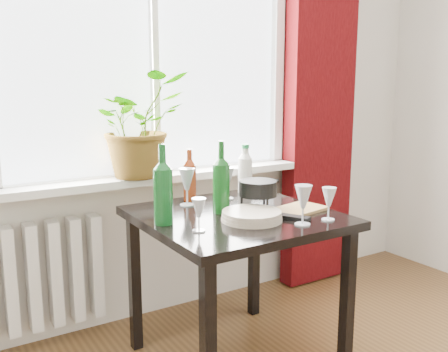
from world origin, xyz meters
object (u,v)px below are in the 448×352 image
table (236,232)px  wineglass_back_center (227,183)px  radiator (21,280)px  wineglass_front_right (303,205)px  wine_bottle_right (221,177)px  tv_remote (291,217)px  wineglass_front_left (199,215)px  cleaning_bottle (245,169)px  bottle_amber (190,174)px  fondue_pot (258,195)px  cutting_board (298,209)px  wineglass_back_left (187,187)px  plate_stack (252,216)px  wineglass_far_right (329,204)px  wine_bottle_left (163,184)px  potted_plant (138,125)px

table → wineglass_back_center: size_ratio=4.99×
radiator → wineglass_front_right: wineglass_front_right is taller
wine_bottle_right → tv_remote: bearing=-52.7°
wineglass_front_right → wineglass_front_left: 0.44m
cleaning_bottle → wineglass_front_left: size_ratio=1.89×
radiator → wineglass_back_center: 1.13m
cleaning_bottle → wineglass_front_right: cleaning_bottle is taller
bottle_amber → fondue_pot: (0.18, -0.34, -0.07)m
cutting_board → bottle_amber: bearing=125.6°
wineglass_front_right → wineglass_back_left: wineglass_back_left is taller
plate_stack → radiator: bearing=137.5°
table → cleaning_bottle: size_ratio=3.19×
wine_bottle_right → wineglass_back_center: size_ratio=1.99×
bottle_amber → cutting_board: size_ratio=1.02×
wineglass_back_left → tv_remote: wineglass_back_left is taller
wineglass_back_center → wineglass_back_left: wineglass_back_left is taller
wineglass_far_right → fondue_pot: wineglass_far_right is taller
wineglass_back_center → table: bearing=-114.3°
cleaning_bottle → wineglass_front_right: size_ratio=1.51×
wineglass_far_right → wine_bottle_left: bearing=152.3°
wine_bottle_left → plate_stack: 0.41m
wineglass_front_right → fondue_pot: (-0.01, 0.31, -0.02)m
wineglass_far_right → tv_remote: size_ratio=0.92×
fondue_pot → table: bearing=177.5°
fondue_pot → wineglass_back_left: bearing=130.4°
wine_bottle_right → bottle_amber: (-0.01, 0.29, -0.03)m
radiator → table: (0.85, -0.63, 0.27)m
potted_plant → plate_stack: (0.22, -0.71, -0.36)m
potted_plant → wineglass_back_left: 0.44m
table → fondue_pot: bearing=2.2°
potted_plant → fondue_pot: (0.36, -0.57, -0.31)m
wine_bottle_left → wine_bottle_right: bearing=5.7°
wine_bottle_right → plate_stack: size_ratio=1.26×
wineglass_front_left → wineglass_front_right: bearing=-19.9°
wine_bottle_left → plate_stack: wine_bottle_left is taller
table → cutting_board: cutting_board is taller
wine_bottle_left → wineglass_front_right: (0.49, -0.33, -0.09)m
wineglass_far_right → wineglass_front_left: wineglass_far_right is taller
potted_plant → fondue_pot: potted_plant is taller
bottle_amber → fondue_pot: size_ratio=1.31×
table → cleaning_bottle: 0.50m
wineglass_back_center → cutting_board: wineglass_back_center is taller
wine_bottle_right → wineglass_front_right: size_ratio=1.92×
table → wine_bottle_right: bearing=133.1°
wineglass_back_left → table: bearing=-64.1°
wineglass_far_right → wineglass_back_left: bearing=125.3°
wineglass_front_left → tv_remote: bearing=-7.2°
wineglass_back_center → fondue_pot: 0.26m
plate_stack → bottle_amber: bearing=95.8°
wineglass_back_left → plate_stack: bearing=-74.0°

